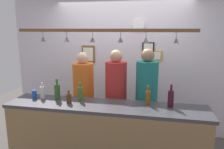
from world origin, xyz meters
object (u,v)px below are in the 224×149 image
object	(u,v)px
bottle_beer_brown_stubby	(69,98)
drink_can	(34,94)
bottle_beer_green_import	(80,93)
picture_frame_caricature	(88,54)
bottle_soda_clear	(42,92)
picture_frame_upper_small	(148,47)
person_middle_red_shirt	(116,92)
person_left_orange_shirt	(84,91)
person_right_teal_shirt	(147,92)
bottle_wine_dark_red	(171,98)
bottle_beer_amber_tall	(148,97)
wall_clock	(139,25)
bottle_champagne_green	(57,91)
picture_frame_lower_pair	(154,56)

from	to	relation	value
bottle_beer_brown_stubby	drink_can	bearing A→B (deg)	170.87
bottle_beer_green_import	picture_frame_caricature	distance (m)	1.39
bottle_soda_clear	picture_frame_upper_small	world-z (taller)	picture_frame_upper_small
person_middle_red_shirt	bottle_soda_clear	distance (m)	1.12
person_left_orange_shirt	bottle_soda_clear	distance (m)	0.70
person_right_teal_shirt	person_middle_red_shirt	bearing A→B (deg)	-180.00
bottle_beer_brown_stubby	picture_frame_caricature	xyz separation A→B (m)	(-0.17, 1.43, 0.43)
bottle_wine_dark_red	drink_can	size ratio (longest dim) A/B	2.46
person_left_orange_shirt	bottle_beer_amber_tall	bearing A→B (deg)	-24.11
person_left_orange_shirt	picture_frame_upper_small	bearing A→B (deg)	38.20
picture_frame_caricature	bottle_beer_green_import	bearing A→B (deg)	-77.52
wall_clock	bottle_champagne_green	bearing A→B (deg)	-128.09
bottle_wine_dark_red	wall_clock	world-z (taller)	wall_clock
person_left_orange_shirt	person_middle_red_shirt	size ratio (longest dim) A/B	0.97
bottle_beer_green_import	picture_frame_lower_pair	world-z (taller)	picture_frame_lower_pair
person_left_orange_shirt	bottle_champagne_green	xyz separation A→B (m)	(-0.21, -0.53, 0.14)
bottle_soda_clear	wall_clock	distance (m)	2.05
person_right_teal_shirt	bottle_beer_brown_stubby	distance (m)	1.20
bottle_champagne_green	picture_frame_upper_small	size ratio (longest dim) A/B	1.36
bottle_beer_green_import	bottle_beer_brown_stubby	world-z (taller)	bottle_beer_green_import
person_right_teal_shirt	wall_clock	xyz separation A→B (m)	(-0.22, 0.78, 1.03)
bottle_wine_dark_red	wall_clock	distance (m)	1.70
bottle_beer_brown_stubby	picture_frame_lower_pair	distance (m)	1.86
bottle_champagne_green	picture_frame_caricature	size ratio (longest dim) A/B	0.88
bottle_wine_dark_red	picture_frame_caricature	distance (m)	2.04
picture_frame_lower_pair	bottle_champagne_green	bearing A→B (deg)	-135.23
picture_frame_caricature	drink_can	bearing A→B (deg)	-106.71
picture_frame_upper_small	wall_clock	xyz separation A→B (m)	(-0.19, -0.01, 0.40)
bottle_beer_brown_stubby	bottle_champagne_green	xyz separation A→B (m)	(-0.22, 0.12, 0.05)
bottle_wine_dark_red	picture_frame_upper_small	xyz separation A→B (m)	(-0.36, 1.31, 0.54)
bottle_beer_amber_tall	person_left_orange_shirt	bearing A→B (deg)	155.89
picture_frame_caricature	picture_frame_lower_pair	xyz separation A→B (m)	(1.27, 0.00, 0.00)
bottle_soda_clear	picture_frame_lower_pair	size ratio (longest dim) A/B	0.77
bottle_champagne_green	bottle_beer_amber_tall	distance (m)	1.28
bottle_beer_amber_tall	wall_clock	distance (m)	1.60
person_right_teal_shirt	person_left_orange_shirt	bearing A→B (deg)	-180.00
bottle_beer_green_import	picture_frame_caricature	bearing A→B (deg)	102.48
bottle_soda_clear	picture_frame_lower_pair	distance (m)	2.08
person_middle_red_shirt	person_left_orange_shirt	bearing A→B (deg)	180.00
bottle_beer_green_import	bottle_champagne_green	world-z (taller)	bottle_champagne_green
bottle_beer_green_import	person_middle_red_shirt	bearing A→B (deg)	51.08
bottle_soda_clear	picture_frame_lower_pair	world-z (taller)	picture_frame_lower_pair
bottle_beer_amber_tall	bottle_champagne_green	bearing A→B (deg)	-177.86
bottle_beer_brown_stubby	picture_frame_caricature	size ratio (longest dim) A/B	0.53
person_middle_red_shirt	bottle_beer_amber_tall	xyz separation A→B (m)	(0.52, -0.48, 0.09)
person_right_teal_shirt	bottle_beer_green_import	distance (m)	1.04
bottle_beer_amber_tall	picture_frame_upper_small	world-z (taller)	picture_frame_upper_small
bottle_beer_green_import	bottle_soda_clear	world-z (taller)	bottle_beer_green_import
bottle_soda_clear	picture_frame_upper_small	bearing A→B (deg)	41.91
bottle_champagne_green	bottle_wine_dark_red	xyz separation A→B (m)	(1.57, 0.01, -0.00)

